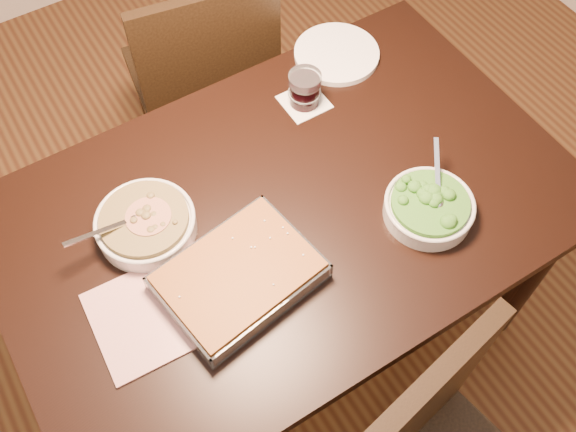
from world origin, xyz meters
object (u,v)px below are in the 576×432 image
object	(u,v)px
baking_dish	(239,277)
dinner_plate	(337,54)
broccoli_bowl	(429,207)
table	(288,225)
stew_bowl	(146,223)
chair_far	(205,78)
wine_tumbler	(305,88)

from	to	relation	value
baking_dish	dinner_plate	xyz separation A→B (m)	(0.59, 0.48, -0.02)
broccoli_bowl	table	bearing A→B (deg)	143.81
stew_bowl	chair_far	bearing A→B (deg)	53.51
baking_dish	dinner_plate	bearing A→B (deg)	30.52
dinner_plate	baking_dish	bearing A→B (deg)	-140.83
table	dinner_plate	size ratio (longest dim) A/B	5.78
stew_bowl	baking_dish	world-z (taller)	stew_bowl
broccoli_bowl	chair_far	bearing A→B (deg)	100.00
baking_dish	wine_tumbler	bearing A→B (deg)	33.74
stew_bowl	chair_far	size ratio (longest dim) A/B	0.28
stew_bowl	wine_tumbler	size ratio (longest dim) A/B	2.69
dinner_plate	chair_far	distance (m)	0.50
table	baking_dish	world-z (taller)	baking_dish
stew_bowl	dinner_plate	bearing A→B (deg)	19.25
table	wine_tumbler	xyz separation A→B (m)	(0.21, 0.26, 0.15)
baking_dish	chair_far	bearing A→B (deg)	60.26
stew_bowl	chair_far	xyz separation A→B (m)	(0.43, 0.59, -0.26)
wine_tumbler	dinner_plate	bearing A→B (deg)	30.09
dinner_plate	wine_tumbler	bearing A→B (deg)	-149.91
table	wine_tumbler	size ratio (longest dim) A/B	14.37
broccoli_bowl	stew_bowl	bearing A→B (deg)	152.22
stew_bowl	baking_dish	xyz separation A→B (m)	(0.12, -0.23, -0.00)
broccoli_bowl	wine_tumbler	world-z (taller)	wine_tumbler
broccoli_bowl	baking_dish	size ratio (longest dim) A/B	0.61
chair_far	baking_dish	bearing A→B (deg)	78.48
stew_bowl	wine_tumbler	bearing A→B (deg)	15.34
stew_bowl	dinner_plate	size ratio (longest dim) A/B	1.08
broccoli_bowl	dinner_plate	distance (m)	0.57
stew_bowl	wine_tumbler	distance (m)	0.55
baking_dish	chair_far	distance (m)	0.92
broccoli_bowl	baking_dish	xyz separation A→B (m)	(-0.47, 0.08, -0.00)
table	stew_bowl	distance (m)	0.36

